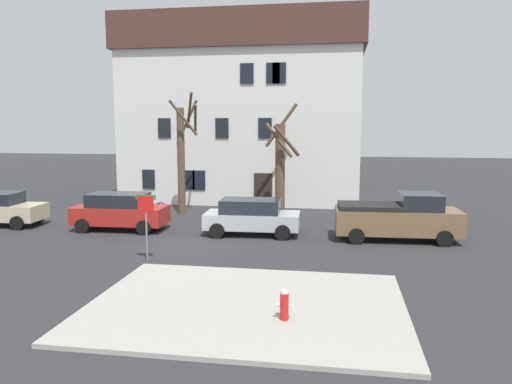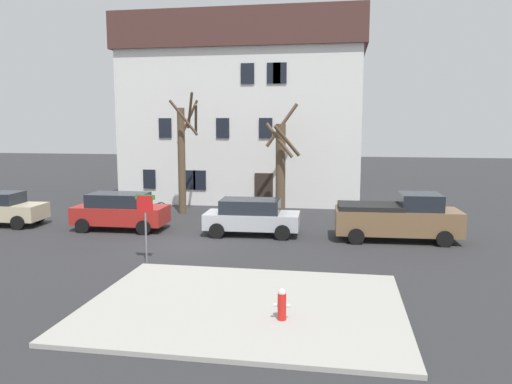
{
  "view_description": "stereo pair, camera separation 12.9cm",
  "coord_description": "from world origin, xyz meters",
  "px_view_note": "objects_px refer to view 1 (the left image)",
  "views": [
    {
      "loc": [
        6.17,
        -19.62,
        5.02
      ],
      "look_at": [
        2.38,
        3.29,
        1.87
      ],
      "focal_mm": 35.02,
      "sensor_mm": 36.0,
      "label": 1
    },
    {
      "loc": [
        6.3,
        -19.6,
        5.02
      ],
      "look_at": [
        2.38,
        3.29,
        1.87
      ],
      "focal_mm": 35.02,
      "sensor_mm": 36.0,
      "label": 2
    }
  ],
  "objects_px": {
    "tree_bare_mid": "(280,165)",
    "fire_hydrant": "(284,304)",
    "street_sign_pole": "(146,215)",
    "bicycle_leaning": "(151,208)",
    "car_silver_wagon": "(252,216)",
    "tree_bare_near": "(182,154)",
    "pickup_truck_brown": "(398,217)",
    "building_main": "(244,109)",
    "car_red_wagon": "(120,211)"
  },
  "relations": [
    {
      "from": "bicycle_leaning",
      "to": "pickup_truck_brown",
      "type": "bearing_deg",
      "value": -17.7
    },
    {
      "from": "bicycle_leaning",
      "to": "car_silver_wagon",
      "type": "bearing_deg",
      "value": -32.69
    },
    {
      "from": "car_red_wagon",
      "to": "car_silver_wagon",
      "type": "distance_m",
      "value": 6.4
    },
    {
      "from": "tree_bare_mid",
      "to": "car_silver_wagon",
      "type": "relative_size",
      "value": 1.43
    },
    {
      "from": "car_silver_wagon",
      "to": "tree_bare_mid",
      "type": "bearing_deg",
      "value": 82.43
    },
    {
      "from": "street_sign_pole",
      "to": "tree_bare_mid",
      "type": "bearing_deg",
      "value": 70.63
    },
    {
      "from": "pickup_truck_brown",
      "to": "bicycle_leaning",
      "type": "relative_size",
      "value": 3.06
    },
    {
      "from": "car_silver_wagon",
      "to": "bicycle_leaning",
      "type": "height_order",
      "value": "car_silver_wagon"
    },
    {
      "from": "tree_bare_near",
      "to": "pickup_truck_brown",
      "type": "distance_m",
      "value": 12.48
    },
    {
      "from": "car_silver_wagon",
      "to": "fire_hydrant",
      "type": "relative_size",
      "value": 5.33
    },
    {
      "from": "building_main",
      "to": "fire_hydrant",
      "type": "bearing_deg",
      "value": -76.71
    },
    {
      "from": "tree_bare_mid",
      "to": "fire_hydrant",
      "type": "distance_m",
      "value": 15.58
    },
    {
      "from": "building_main",
      "to": "tree_bare_near",
      "type": "bearing_deg",
      "value": -109.64
    },
    {
      "from": "tree_bare_near",
      "to": "car_silver_wagon",
      "type": "relative_size",
      "value": 1.56
    },
    {
      "from": "pickup_truck_brown",
      "to": "street_sign_pole",
      "type": "bearing_deg",
      "value": -151.15
    },
    {
      "from": "fire_hydrant",
      "to": "street_sign_pole",
      "type": "bearing_deg",
      "value": 138.95
    },
    {
      "from": "tree_bare_mid",
      "to": "street_sign_pole",
      "type": "xyz_separation_m",
      "value": [
        -3.67,
        -10.45,
        -1.05
      ]
    },
    {
      "from": "car_silver_wagon",
      "to": "tree_bare_near",
      "type": "bearing_deg",
      "value": 134.67
    },
    {
      "from": "tree_bare_mid",
      "to": "street_sign_pole",
      "type": "height_order",
      "value": "tree_bare_mid"
    },
    {
      "from": "tree_bare_near",
      "to": "car_red_wagon",
      "type": "bearing_deg",
      "value": -108.47
    },
    {
      "from": "building_main",
      "to": "car_silver_wagon",
      "type": "distance_m",
      "value": 12.7
    },
    {
      "from": "car_silver_wagon",
      "to": "fire_hydrant",
      "type": "height_order",
      "value": "car_silver_wagon"
    },
    {
      "from": "building_main",
      "to": "tree_bare_mid",
      "type": "distance_m",
      "value": 7.57
    },
    {
      "from": "tree_bare_mid",
      "to": "pickup_truck_brown",
      "type": "relative_size",
      "value": 1.16
    },
    {
      "from": "building_main",
      "to": "street_sign_pole",
      "type": "xyz_separation_m",
      "value": [
        -0.51,
        -16.54,
        -4.25
      ]
    },
    {
      "from": "street_sign_pole",
      "to": "car_red_wagon",
      "type": "bearing_deg",
      "value": 123.18
    },
    {
      "from": "fire_hydrant",
      "to": "pickup_truck_brown",
      "type": "bearing_deg",
      "value": 68.85
    },
    {
      "from": "building_main",
      "to": "car_red_wagon",
      "type": "distance_m",
      "value": 13.02
    },
    {
      "from": "car_silver_wagon",
      "to": "building_main",
      "type": "bearing_deg",
      "value": 102.28
    },
    {
      "from": "pickup_truck_brown",
      "to": "bicycle_leaning",
      "type": "distance_m",
      "value": 13.54
    },
    {
      "from": "building_main",
      "to": "pickup_truck_brown",
      "type": "height_order",
      "value": "building_main"
    },
    {
      "from": "car_silver_wagon",
      "to": "street_sign_pole",
      "type": "height_order",
      "value": "street_sign_pole"
    },
    {
      "from": "car_red_wagon",
      "to": "fire_hydrant",
      "type": "height_order",
      "value": "car_red_wagon"
    },
    {
      "from": "fire_hydrant",
      "to": "street_sign_pole",
      "type": "xyz_separation_m",
      "value": [
        -5.56,
        4.84,
        1.23
      ]
    },
    {
      "from": "tree_bare_near",
      "to": "car_silver_wagon",
      "type": "distance_m",
      "value": 7.25
    },
    {
      "from": "fire_hydrant",
      "to": "bicycle_leaning",
      "type": "distance_m",
      "value": 16.78
    },
    {
      "from": "tree_bare_near",
      "to": "tree_bare_mid",
      "type": "xyz_separation_m",
      "value": [
        5.48,
        0.41,
        -0.54
      ]
    },
    {
      "from": "fire_hydrant",
      "to": "street_sign_pole",
      "type": "relative_size",
      "value": 0.33
    },
    {
      "from": "tree_bare_mid",
      "to": "bicycle_leaning",
      "type": "bearing_deg",
      "value": -170.94
    },
    {
      "from": "tree_bare_mid",
      "to": "building_main",
      "type": "bearing_deg",
      "value": 117.46
    },
    {
      "from": "pickup_truck_brown",
      "to": "fire_hydrant",
      "type": "height_order",
      "value": "pickup_truck_brown"
    },
    {
      "from": "building_main",
      "to": "street_sign_pole",
      "type": "relative_size",
      "value": 6.25
    },
    {
      "from": "bicycle_leaning",
      "to": "fire_hydrant",
      "type": "bearing_deg",
      "value": -57.57
    },
    {
      "from": "building_main",
      "to": "tree_bare_near",
      "type": "xyz_separation_m",
      "value": [
        -2.32,
        -6.5,
        -2.65
      ]
    },
    {
      "from": "building_main",
      "to": "car_silver_wagon",
      "type": "relative_size",
      "value": 3.6
    },
    {
      "from": "tree_bare_near",
      "to": "car_silver_wagon",
      "type": "bearing_deg",
      "value": -45.33
    },
    {
      "from": "car_red_wagon",
      "to": "fire_hydrant",
      "type": "relative_size",
      "value": 5.41
    },
    {
      "from": "tree_bare_near",
      "to": "street_sign_pole",
      "type": "bearing_deg",
      "value": -79.8
    },
    {
      "from": "building_main",
      "to": "fire_hydrant",
      "type": "relative_size",
      "value": 19.18
    },
    {
      "from": "car_silver_wagon",
      "to": "pickup_truck_brown",
      "type": "bearing_deg",
      "value": 0.02
    }
  ]
}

